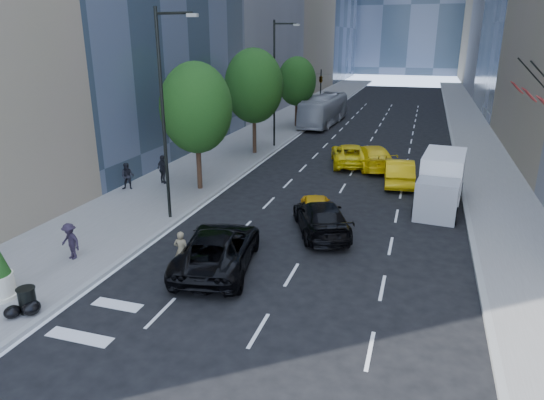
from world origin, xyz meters
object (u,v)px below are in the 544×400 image
(skateboarder, at_px, (182,253))
(trash_can, at_px, (27,300))
(black_sedan_mercedes, at_px, (321,218))
(city_bus, at_px, (324,110))
(black_sedan_lincoln, at_px, (218,248))
(box_truck, at_px, (441,181))

(skateboarder, bearing_deg, trash_can, 42.66)
(black_sedan_mercedes, xyz_separation_m, city_bus, (-6.00, 29.74, 0.78))
(skateboarder, relative_size, black_sedan_mercedes, 0.30)
(city_bus, xyz_separation_m, trash_can, (-1.80, -39.75, -0.98))
(black_sedan_mercedes, xyz_separation_m, trash_can, (-7.80, -10.02, -0.20))
(black_sedan_lincoln, height_order, trash_can, black_sedan_lincoln)
(city_bus, height_order, trash_can, city_bus)
(black_sedan_lincoln, distance_m, trash_can, 6.96)
(black_sedan_mercedes, relative_size, city_bus, 0.48)
(black_sedan_lincoln, xyz_separation_m, box_truck, (8.60, 10.52, 0.62))
(city_bus, bearing_deg, trash_can, -89.66)
(box_truck, bearing_deg, black_sedan_lincoln, -123.43)
(skateboarder, distance_m, city_bus, 35.40)
(skateboarder, relative_size, city_bus, 0.14)
(black_sedan_lincoln, relative_size, black_sedan_mercedes, 1.11)
(box_truck, bearing_deg, black_sedan_mercedes, -127.50)
(city_bus, relative_size, trash_can, 13.35)
(skateboarder, height_order, black_sedan_mercedes, skateboarder)
(black_sedan_lincoln, distance_m, box_truck, 13.60)
(city_bus, bearing_deg, skateboarder, -84.47)
(skateboarder, distance_m, box_truck, 15.00)
(skateboarder, relative_size, trash_can, 1.93)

